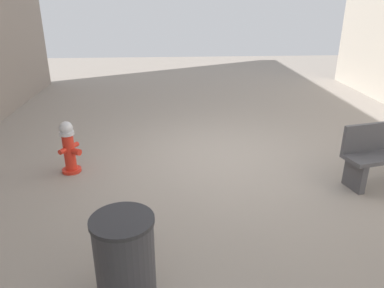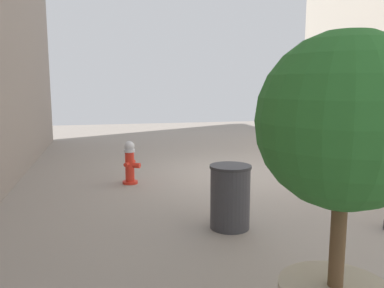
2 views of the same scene
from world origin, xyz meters
name	(u,v)px [view 1 (image 1 of 2)]	position (x,y,z in m)	size (l,w,h in m)	color
ground_plane	(223,158)	(0.00, 0.00, 0.00)	(23.40, 23.40, 0.00)	gray
fire_hydrant	(69,147)	(2.58, 0.39, 0.44)	(0.37, 0.39, 0.87)	red
trash_bin	(125,260)	(1.39, 3.20, 0.45)	(0.58, 0.58, 0.90)	#38383D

